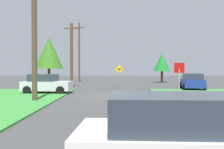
% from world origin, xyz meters
% --- Properties ---
extents(ground_plane, '(120.00, 120.00, 0.00)m').
position_xyz_m(ground_plane, '(0.00, 0.00, 0.00)').
color(ground_plane, '#414141').
extents(lane_stripe_center, '(0.20, 14.00, 0.01)m').
position_xyz_m(lane_stripe_center, '(0.00, -8.00, 0.01)').
color(lane_stripe_center, yellow).
rests_on(lane_stripe_center, ground).
extents(stop_sign, '(0.70, 0.13, 2.48)m').
position_xyz_m(stop_sign, '(4.61, -1.94, 1.73)').
color(stop_sign, '#9EA0A8').
rests_on(stop_sign, ground).
extents(car_behind_on_main_road, '(4.20, 2.27, 1.62)m').
position_xyz_m(car_behind_on_main_road, '(1.32, -15.55, 0.80)').
color(car_behind_on_main_road, white).
rests_on(car_behind_on_main_road, ground).
extents(car_on_crossroad, '(2.63, 4.51, 1.62)m').
position_xyz_m(car_on_crossroad, '(7.99, 6.23, 0.81)').
color(car_on_crossroad, navy).
rests_on(car_on_crossroad, ground).
extents(parked_car_near_building, '(4.13, 2.38, 1.62)m').
position_xyz_m(parked_car_near_building, '(-5.54, 2.09, 0.81)').
color(parked_car_near_building, silver).
rests_on(parked_car_near_building, ground).
extents(utility_pole_near, '(1.79, 0.50, 7.99)m').
position_xyz_m(utility_pole_near, '(-4.94, -3.29, 4.09)').
color(utility_pole_near, brown).
rests_on(utility_pole_near, ground).
extents(utility_pole_mid, '(1.79, 0.45, 7.11)m').
position_xyz_m(utility_pole_mid, '(-4.50, 9.29, 3.65)').
color(utility_pole_mid, brown).
rests_on(utility_pole_mid, ground).
extents(utility_pole_far, '(1.78, 0.53, 9.32)m').
position_xyz_m(utility_pole_far, '(-5.20, 21.87, 4.81)').
color(utility_pole_far, brown).
rests_on(utility_pole_far, ground).
extents(direction_sign, '(0.90, 0.10, 2.48)m').
position_xyz_m(direction_sign, '(0.73, 7.52, 1.54)').
color(direction_sign, slate).
rests_on(direction_sign, ground).
extents(oak_tree_left, '(2.49, 2.49, 4.46)m').
position_xyz_m(oak_tree_left, '(7.53, 19.96, 3.06)').
color(oak_tree_left, brown).
rests_on(oak_tree_left, ground).
extents(pine_tree_center, '(4.36, 4.36, 6.90)m').
position_xyz_m(pine_tree_center, '(-9.70, 20.65, 4.48)').
color(pine_tree_center, brown).
rests_on(pine_tree_center, ground).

